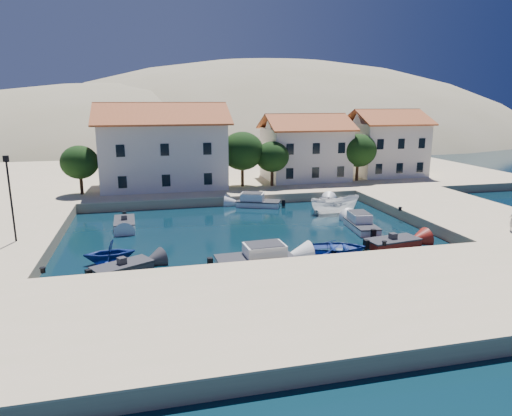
# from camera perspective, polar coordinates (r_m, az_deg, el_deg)

# --- Properties ---
(ground) EXTENTS (400.00, 400.00, 0.00)m
(ground) POSITION_cam_1_polar(r_m,az_deg,el_deg) (30.08, 2.80, -8.08)
(ground) COLOR black
(ground) RESTS_ON ground
(quay_south) EXTENTS (52.00, 12.00, 1.00)m
(quay_south) POSITION_cam_1_polar(r_m,az_deg,el_deg) (24.65, 6.80, -11.88)
(quay_south) COLOR #CEBC8D
(quay_south) RESTS_ON ground
(quay_east) EXTENTS (11.00, 20.00, 1.00)m
(quay_east) POSITION_cam_1_polar(r_m,az_deg,el_deg) (47.73, 23.51, -0.49)
(quay_east) COLOR #CEBC8D
(quay_east) RESTS_ON ground
(quay_west) EXTENTS (8.00, 20.00, 1.00)m
(quay_west) POSITION_cam_1_polar(r_m,az_deg,el_deg) (39.87, -29.12, -3.64)
(quay_west) COLOR #CEBC8D
(quay_west) RESTS_ON ground
(quay_north) EXTENTS (80.00, 36.00, 1.00)m
(quay_north) POSITION_cam_1_polar(r_m,az_deg,el_deg) (66.45, -4.77, 4.18)
(quay_north) COLOR #CEBC8D
(quay_north) RESTS_ON ground
(hills) EXTENTS (254.00, 176.00, 99.00)m
(hills) POSITION_cam_1_polar(r_m,az_deg,el_deg) (156.98, -2.72, 0.61)
(hills) COLOR #978C66
(hills) RESTS_ON ground
(building_left) EXTENTS (14.70, 9.45, 9.70)m
(building_left) POSITION_cam_1_polar(r_m,az_deg,el_deg) (55.13, -11.56, 7.79)
(building_left) COLOR silver
(building_left) RESTS_ON quay_north
(building_mid) EXTENTS (10.50, 8.40, 8.30)m
(building_mid) POSITION_cam_1_polar(r_m,az_deg,el_deg) (59.60, 6.14, 7.68)
(building_mid) COLOR silver
(building_mid) RESTS_ON quay_north
(building_right) EXTENTS (9.45, 8.40, 8.80)m
(building_right) POSITION_cam_1_polar(r_m,az_deg,el_deg) (65.47, 15.89, 7.97)
(building_right) COLOR silver
(building_right) RESTS_ON quay_north
(trees) EXTENTS (37.30, 5.30, 6.45)m
(trees) POSITION_cam_1_polar(r_m,az_deg,el_deg) (54.14, -0.13, 6.79)
(trees) COLOR #382314
(trees) RESTS_ON quay_north
(lamppost) EXTENTS (0.35, 0.25, 6.22)m
(lamppost) POSITION_cam_1_polar(r_m,az_deg,el_deg) (36.67, -28.41, 1.94)
(lamppost) COLOR black
(lamppost) RESTS_ON quay_west
(bollards) EXTENTS (29.36, 9.56, 0.30)m
(bollards) POSITION_cam_1_polar(r_m,az_deg,el_deg) (34.00, 5.53, -3.53)
(bollards) COLOR black
(bollards) RESTS_ON ground
(motorboat_grey_sw) EXTENTS (4.15, 3.34, 1.25)m
(motorboat_grey_sw) POSITION_cam_1_polar(r_m,az_deg,el_deg) (31.17, -16.36, -7.26)
(motorboat_grey_sw) COLOR #323237
(motorboat_grey_sw) RESTS_ON ground
(cabin_cruiser_south) EXTENTS (5.34, 2.49, 1.60)m
(cabin_cruiser_south) POSITION_cam_1_polar(r_m,az_deg,el_deg) (31.27, -0.20, -6.29)
(cabin_cruiser_south) COLOR white
(cabin_cruiser_south) RESTS_ON ground
(rowboat_south) EXTENTS (4.94, 3.98, 0.91)m
(rowboat_south) POSITION_cam_1_polar(r_m,az_deg,el_deg) (34.57, 10.04, -5.39)
(rowboat_south) COLOR navy
(rowboat_south) RESTS_ON ground
(motorboat_red_se) EXTENTS (4.39, 2.46, 1.25)m
(motorboat_red_se) POSITION_cam_1_polar(r_m,az_deg,el_deg) (36.69, 16.70, -4.18)
(motorboat_red_se) COLOR maroon
(motorboat_red_se) RESTS_ON ground
(cabin_cruiser_east) EXTENTS (2.28, 4.71, 1.60)m
(cabin_cruiser_east) POSITION_cam_1_polar(r_m,az_deg,el_deg) (40.59, 13.07, -2.03)
(cabin_cruiser_east) COLOR white
(cabin_cruiser_east) RESTS_ON ground
(boat_east) EXTENTS (5.08, 2.11, 1.93)m
(boat_east) POSITION_cam_1_polar(r_m,az_deg,el_deg) (46.14, 9.79, -0.65)
(boat_east) COLOR white
(boat_east) RESTS_ON ground
(motorboat_white_ne) EXTENTS (3.35, 4.28, 1.25)m
(motorboat_white_ne) POSITION_cam_1_polar(r_m,az_deg,el_deg) (48.62, 8.84, 0.46)
(motorboat_white_ne) COLOR white
(motorboat_white_ne) RESTS_ON ground
(rowboat_west) EXTENTS (3.64, 3.22, 1.79)m
(rowboat_west) POSITION_cam_1_polar(r_m,az_deg,el_deg) (33.38, -17.76, -6.53)
(rowboat_west) COLOR navy
(rowboat_west) RESTS_ON ground
(motorboat_white_west) EXTENTS (1.92, 4.09, 1.25)m
(motorboat_white_west) POSITION_cam_1_polar(r_m,az_deg,el_deg) (42.37, -16.11, -1.82)
(motorboat_white_west) COLOR white
(motorboat_white_west) RESTS_ON ground
(cabin_cruiser_north) EXTENTS (4.98, 3.58, 1.60)m
(cabin_cruiser_north) POSITION_cam_1_polar(r_m,az_deg,el_deg) (48.38, 0.29, 0.77)
(cabin_cruiser_north) COLOR white
(cabin_cruiser_north) RESTS_ON ground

